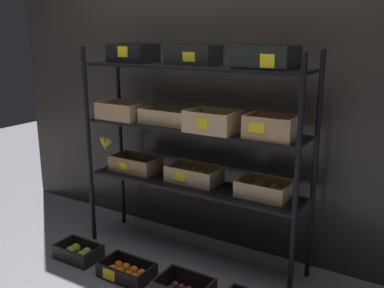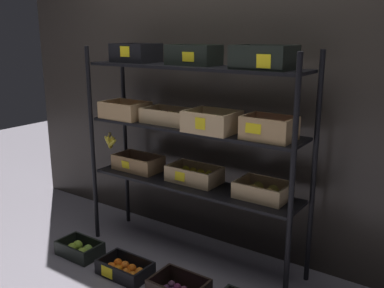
# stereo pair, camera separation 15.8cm
# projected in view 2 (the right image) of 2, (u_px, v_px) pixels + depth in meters

# --- Properties ---
(ground_plane) EXTENTS (10.00, 10.00, 0.00)m
(ground_plane) POSITION_uv_depth(u_px,v_px,m) (192.00, 256.00, 3.13)
(ground_plane) COLOR slate
(storefront_wall) EXTENTS (3.99, 0.12, 2.72)m
(storefront_wall) POSITION_uv_depth(u_px,v_px,m) (222.00, 64.00, 3.09)
(storefront_wall) COLOR #2D2823
(storefront_wall) RESTS_ON ground_plane
(display_rack) EXTENTS (1.72, 0.39, 1.51)m
(display_rack) POSITION_uv_depth(u_px,v_px,m) (192.00, 125.00, 2.89)
(display_rack) COLOR black
(display_rack) RESTS_ON ground_plane
(crate_ground_apple_green) EXTENTS (0.32, 0.21, 0.11)m
(crate_ground_apple_green) POSITION_uv_depth(u_px,v_px,m) (80.00, 249.00, 3.13)
(crate_ground_apple_green) COLOR black
(crate_ground_apple_green) RESTS_ON ground_plane
(crate_ground_tangerine) EXTENTS (0.36, 0.22, 0.10)m
(crate_ground_tangerine) POSITION_uv_depth(u_px,v_px,m) (125.00, 269.00, 2.88)
(crate_ground_tangerine) COLOR black
(crate_ground_tangerine) RESTS_ON ground_plane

